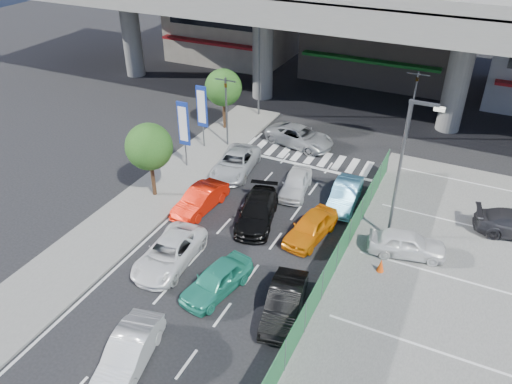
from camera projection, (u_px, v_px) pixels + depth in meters
The scene contains 26 objects.
ground at pixel (223, 266), 25.36m from camera, with size 120.00×120.00×0.00m, color black.
parking_lot at pixel (455, 307), 22.85m from camera, with size 12.00×28.00×0.06m, color #585855.
sidewalk_left at pixel (155, 195), 30.94m from camera, with size 4.00×30.00×0.12m, color #585855.
fence_run at pixel (330, 270), 23.71m from camera, with size 0.16×22.00×1.80m, color #216235, non-canonical shape.
expressway at pixel (360, 3), 37.52m from camera, with size 64.00×14.00×10.75m.
traffic_light_left at pixel (226, 95), 34.70m from camera, with size 1.60×1.24×5.20m.
traffic_light_right at pixel (416, 89), 35.78m from camera, with size 1.60×1.24×5.20m.
street_lamp_right at pixel (404, 161), 24.79m from camera, with size 1.65×0.22×8.00m.
street_lamp_left at pixel (261, 59), 38.89m from camera, with size 1.65×0.22×8.00m.
signboard_near at pixel (184, 126), 32.47m from camera, with size 0.80×0.14×4.70m.
signboard_far at pixel (202, 108), 34.91m from camera, with size 0.80×0.14×4.70m.
tree_near at pixel (149, 147), 29.17m from camera, with size 2.80×2.80×4.80m.
tree_far at pixel (223, 88), 37.49m from camera, with size 2.80×2.80×4.80m.
hatch_white_back_mid at pixel (129, 353), 19.82m from camera, with size 1.46×4.19×1.38m, color silver.
sedan_white_mid_left at pixel (169, 253), 25.15m from camera, with size 2.23×4.84×1.34m, color white.
taxi_teal_mid at pixel (217, 280), 23.44m from camera, with size 1.63×4.05×1.38m, color teal.
hatch_black_mid_right at pixel (284, 303), 22.15m from camera, with size 1.46×4.19×1.38m, color black.
taxi_orange_left at pixel (200, 200), 29.30m from camera, with size 1.46×4.19×1.38m, color red.
sedan_black_mid at pixel (257, 211), 28.30m from camera, with size 1.93×4.76×1.38m, color black.
taxi_orange_right at pixel (311, 227), 27.00m from camera, with size 1.63×4.05×1.38m, color orange.
wagon_silver_front_left at pixel (235, 163), 33.13m from camera, with size 2.29×4.97×1.38m, color #B5BABD.
sedan_white_front_mid at pixel (296, 183), 30.98m from camera, with size 1.55×3.84×1.31m, color white.
kei_truck_front_right at pixel (345, 195), 29.76m from camera, with size 1.46×4.19×1.38m, color #529AC6.
crossing_wagon_silver at pixel (300, 136), 36.50m from camera, with size 2.35×5.11×1.42m, color gray.
parked_sedan_white at pixel (407, 244), 25.69m from camera, with size 1.60×3.98×1.36m, color white.
traffic_cone at pixel (381, 265), 24.73m from camera, with size 0.37×0.37×0.73m, color #F64C0D.
Camera 1 is at (9.92, -16.87, 16.64)m, focal length 35.00 mm.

